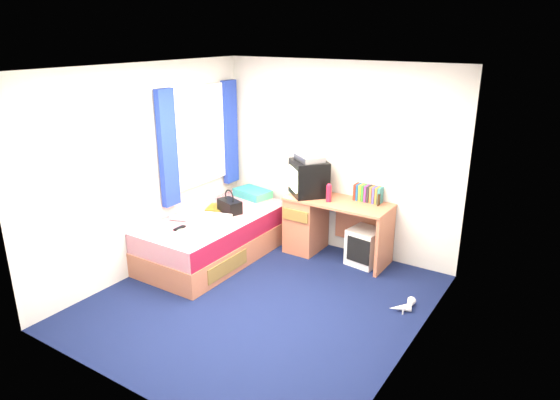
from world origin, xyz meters
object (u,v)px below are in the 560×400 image
Objects in this scene: bed at (216,237)px; white_heels at (404,307)px; storage_cube at (365,247)px; handbag at (230,206)px; towel at (215,221)px; picture_frame at (379,199)px; desk at (318,222)px; aerosol_can at (327,191)px; pink_water_bottle at (329,194)px; remote_control at (180,228)px; pillow at (253,193)px; colour_swatch_fan at (179,232)px; water_bottle at (178,218)px; crt_tv at (309,178)px; vcr at (309,158)px; magazine at (216,207)px.

bed is 6.26× the size of white_heels.
handbag reaches higher than storage_cube.
white_heels is at bearing 7.22° from towel.
white_heels is (0.70, -0.90, -0.78)m from picture_frame.
aerosol_can is (0.10, 0.02, 0.43)m from desk.
pink_water_bottle is at bearing -159.26° from storage_cube.
desk is 0.45m from aerosol_can.
desk is at bearing 51.11° from remote_control.
colour_swatch_fan is (0.04, -1.48, -0.05)m from pillow.
picture_frame is (1.75, 0.95, 0.55)m from bed.
picture_frame is 2.38m from remote_control.
water_bottle reaches higher than bed.
pillow reaches higher than bed.
pillow is 1.41m from remote_control.
storage_cube is at bearing 36.16° from towel.
bed is at bearing -86.01° from pillow.
desk is (1.07, -0.04, -0.19)m from pillow.
crt_tv is 1.60× the size of vcr.
water_bottle is 0.63× the size of white_heels.
towel is (-1.55, -1.18, -0.22)m from picture_frame.
handbag is at bearing -165.77° from picture_frame.
bed is 1.31m from desk.
vcr is 2.14m from white_heels.
desk reaches higher than water_bottle.
picture_frame is 0.88× the size of remote_control.
vcr is 2.08× the size of aerosol_can.
vcr is 0.52m from pink_water_bottle.
picture_frame is (0.75, 0.12, 0.41)m from desk.
bed is 0.93m from pillow.
picture_frame is 0.69× the size of pink_water_bottle.
pillow is at bearing 119.79° from handbag.
picture_frame is 2.42m from water_bottle.
storage_cube is 0.83m from aerosol_can.
water_bottle is (-1.47, -1.08, -0.28)m from pink_water_bottle.
pillow reaches higher than water_bottle.
water_bottle is at bearing 135.23° from colour_swatch_fan.
storage_cube is at bearing -0.09° from desk.
storage_cube is (1.71, -0.04, -0.37)m from pillow.
towel is 0.42m from remote_control.
picture_frame is (0.90, 0.12, -0.15)m from crt_tv.
towel is (-0.99, -0.96, -0.26)m from pink_water_bottle.
pink_water_bottle reaches higher than picture_frame.
pink_water_bottle is 0.73× the size of magazine.
colour_swatch_fan is at bearing -47.92° from remote_control.
desk is 0.67m from storage_cube.
towel is at bearing -136.01° from pink_water_bottle.
towel is at bearing -172.78° from white_heels.
pillow is (-0.06, 0.87, 0.33)m from bed.
vcr is at bearing -172.29° from storage_cube.
remote_control is (-0.14, -0.76, -0.08)m from handbag.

